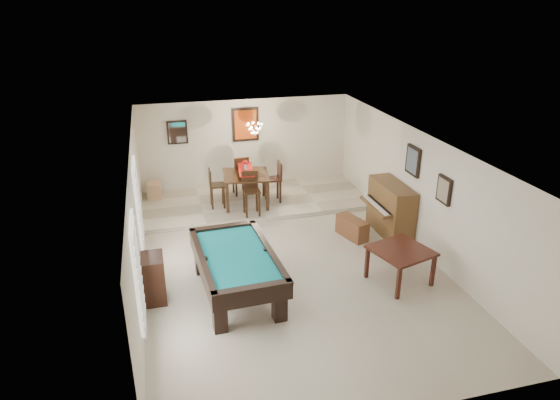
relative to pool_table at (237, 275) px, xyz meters
name	(u,v)px	position (x,y,z in m)	size (l,w,h in m)	color
ground_plane	(287,260)	(1.27, 1.04, -0.43)	(6.00, 9.00, 0.02)	beige
wall_back	(246,145)	(1.27, 5.54, 0.88)	(6.00, 0.04, 2.60)	silver
wall_front	(382,340)	(1.27, -3.46, 0.88)	(6.00, 0.04, 2.60)	silver
wall_left	(137,220)	(-1.73, 1.04, 0.88)	(0.04, 9.00, 2.60)	silver
wall_right	(419,191)	(4.27, 1.04, 0.88)	(0.04, 9.00, 2.60)	silver
ceiling	(288,143)	(1.27, 1.04, 2.18)	(6.00, 9.00, 0.04)	white
dining_step	(256,201)	(1.27, 4.29, -0.36)	(6.00, 2.50, 0.12)	beige
window_left_front	(137,272)	(-1.70, -1.16, 0.98)	(0.06, 1.00, 1.70)	white
window_left_rear	(138,203)	(-1.70, 1.64, 0.98)	(0.06, 1.00, 1.70)	white
pool_table	(237,275)	(0.00, 0.00, 0.00)	(1.37, 2.53, 0.84)	black
square_table	(400,265)	(3.18, -0.36, -0.07)	(1.03, 1.03, 0.71)	black
upright_piano	(385,210)	(3.83, 1.68, 0.20)	(0.84, 1.50, 1.25)	brown
piano_bench	(352,228)	(3.03, 1.70, -0.19)	(0.33, 0.85, 0.47)	brown
apothecary_chest	(154,278)	(-1.51, 0.20, 0.03)	(0.40, 0.60, 0.90)	black
dining_table	(246,187)	(0.96, 4.00, 0.18)	(1.17, 1.17, 0.97)	black
flower_vase	(246,165)	(0.96, 4.00, 0.80)	(0.16, 0.16, 0.27)	red
dining_chair_south	(251,194)	(0.96, 3.29, 0.25)	(0.41, 0.41, 1.11)	black
dining_chair_north	(240,175)	(0.94, 4.76, 0.25)	(0.41, 0.41, 1.11)	black
dining_chair_west	(217,188)	(0.20, 4.02, 0.21)	(0.38, 0.38, 1.03)	black
dining_chair_east	(273,182)	(1.69, 4.01, 0.25)	(0.41, 0.41, 1.10)	black
corner_bench	(154,190)	(-1.39, 5.10, -0.09)	(0.37, 0.47, 0.42)	tan
chandelier	(254,125)	(1.27, 4.24, 1.78)	(0.44, 0.44, 0.60)	#FFE5B2
back_painting	(245,124)	(1.27, 5.50, 1.48)	(0.75, 0.06, 0.95)	#D84C14
back_mirror	(177,132)	(-0.63, 5.50, 1.38)	(0.55, 0.06, 0.65)	white
right_picture_upper	(413,161)	(4.23, 1.34, 1.48)	(0.06, 0.55, 0.65)	slate
right_picture_lower	(444,190)	(4.23, 0.04, 1.28)	(0.06, 0.45, 0.55)	gray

